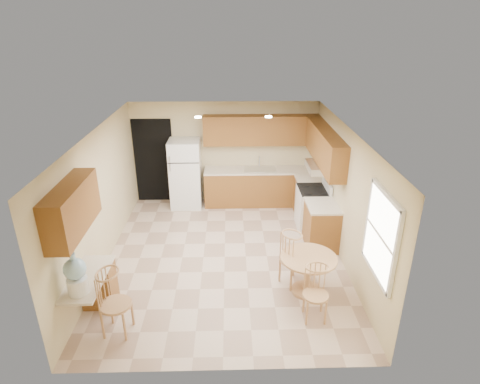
{
  "coord_description": "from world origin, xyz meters",
  "views": [
    {
      "loc": [
        0.12,
        -6.68,
        4.28
      ],
      "look_at": [
        0.31,
        0.3,
        1.25
      ],
      "focal_mm": 30.0,
      "sensor_mm": 36.0,
      "label": 1
    }
  ],
  "objects_px": {
    "refrigerator": "(186,174)",
    "chair_table_b": "(317,292)",
    "chair_table_a": "(294,257)",
    "chair_desk": "(113,301)",
    "dining_table": "(308,269)",
    "water_crock": "(76,275)",
    "stove": "(313,208)"
  },
  "relations": [
    {
      "from": "chair_table_b",
      "to": "refrigerator",
      "type": "bearing_deg",
      "value": -60.41
    },
    {
      "from": "dining_table",
      "to": "chair_table_b",
      "type": "distance_m",
      "value": 0.74
    },
    {
      "from": "chair_table_a",
      "to": "chair_desk",
      "type": "bearing_deg",
      "value": -98.35
    },
    {
      "from": "stove",
      "to": "chair_table_b",
      "type": "bearing_deg",
      "value": -99.8
    },
    {
      "from": "chair_desk",
      "to": "refrigerator",
      "type": "bearing_deg",
      "value": 179.38
    },
    {
      "from": "refrigerator",
      "to": "chair_table_a",
      "type": "bearing_deg",
      "value": -57.58
    },
    {
      "from": "refrigerator",
      "to": "stove",
      "type": "distance_m",
      "value": 3.14
    },
    {
      "from": "refrigerator",
      "to": "stove",
      "type": "bearing_deg",
      "value": -22.99
    },
    {
      "from": "refrigerator",
      "to": "chair_desk",
      "type": "height_order",
      "value": "refrigerator"
    },
    {
      "from": "chair_table_a",
      "to": "chair_desk",
      "type": "xyz_separation_m",
      "value": [
        -2.74,
        -1.12,
        0.02
      ]
    },
    {
      "from": "refrigerator",
      "to": "water_crock",
      "type": "distance_m",
      "value": 4.59
    },
    {
      "from": "chair_desk",
      "to": "stove",
      "type": "bearing_deg",
      "value": 140.21
    },
    {
      "from": "dining_table",
      "to": "chair_table_b",
      "type": "height_order",
      "value": "chair_table_b"
    },
    {
      "from": "chair_table_b",
      "to": "water_crock",
      "type": "distance_m",
      "value": 3.44
    },
    {
      "from": "chair_table_a",
      "to": "water_crock",
      "type": "xyz_separation_m",
      "value": [
        -3.19,
        -1.09,
        0.45
      ]
    },
    {
      "from": "refrigerator",
      "to": "water_crock",
      "type": "xyz_separation_m",
      "value": [
        -1.05,
        -4.46,
        0.22
      ]
    },
    {
      "from": "refrigerator",
      "to": "chair_table_b",
      "type": "xyz_separation_m",
      "value": [
        2.35,
        -4.26,
        -0.28
      ]
    },
    {
      "from": "water_crock",
      "to": "chair_desk",
      "type": "bearing_deg",
      "value": -3.05
    },
    {
      "from": "chair_table_a",
      "to": "chair_desk",
      "type": "distance_m",
      "value": 2.96
    },
    {
      "from": "stove",
      "to": "chair_table_b",
      "type": "relative_size",
      "value": 1.21
    },
    {
      "from": "stove",
      "to": "dining_table",
      "type": "xyz_separation_m",
      "value": [
        -0.52,
        -2.3,
        -0.02
      ]
    },
    {
      "from": "stove",
      "to": "chair_table_a",
      "type": "xyz_separation_m",
      "value": [
        -0.74,
        -2.15,
        0.14
      ]
    },
    {
      "from": "chair_table_b",
      "to": "water_crock",
      "type": "xyz_separation_m",
      "value": [
        -3.4,
        -0.2,
        0.51
      ]
    },
    {
      "from": "refrigerator",
      "to": "chair_table_a",
      "type": "height_order",
      "value": "refrigerator"
    },
    {
      "from": "stove",
      "to": "chair_desk",
      "type": "distance_m",
      "value": 4.77
    },
    {
      "from": "chair_table_a",
      "to": "chair_desk",
      "type": "relative_size",
      "value": 0.97
    },
    {
      "from": "dining_table",
      "to": "water_crock",
      "type": "xyz_separation_m",
      "value": [
        -3.4,
        -0.94,
        0.6
      ]
    },
    {
      "from": "stove",
      "to": "chair_desk",
      "type": "height_order",
      "value": "stove"
    },
    {
      "from": "dining_table",
      "to": "chair_table_a",
      "type": "distance_m",
      "value": 0.3
    },
    {
      "from": "refrigerator",
      "to": "chair_table_b",
      "type": "relative_size",
      "value": 1.85
    },
    {
      "from": "chair_table_a",
      "to": "water_crock",
      "type": "bearing_deg",
      "value": -101.62
    },
    {
      "from": "chair_table_b",
      "to": "chair_desk",
      "type": "relative_size",
      "value": 0.88
    }
  ]
}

